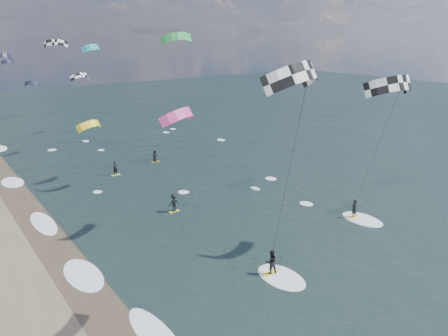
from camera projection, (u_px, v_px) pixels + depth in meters
ground at (352, 323)px, 26.49m from camera, size 260.00×260.00×0.00m
wet_sand_strip at (101, 312)px, 27.56m from camera, size 3.00×240.00×0.00m
kitesurfer_near_a at (392, 115)px, 32.68m from camera, size 7.75×8.38×14.53m
kitesurfer_near_b at (297, 149)px, 23.97m from camera, size 7.27×8.81×16.06m
far_kitesurfers at (157, 183)px, 48.38m from camera, size 7.70×17.14×1.85m
bg_kite_field at (71, 69)px, 62.04m from camera, size 14.33×77.53×10.78m
shoreline_surf at (93, 273)px, 31.91m from camera, size 2.40×79.40×0.11m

